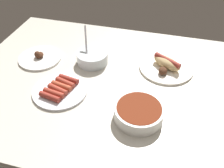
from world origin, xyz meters
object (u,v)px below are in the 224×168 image
Objects in this scene: bowl_chili at (139,112)px; plate_hotdog_assembled at (166,66)px; bowl_coleslaw at (92,57)px; plate_sausages at (60,89)px; plate_grilled_meat at (40,57)px.

plate_hotdog_assembled is (-6.84, -31.23, -1.01)cm from bowl_chili.
bowl_coleslaw reaches higher than plate_sausages.
plate_hotdog_assembled is at bearing -102.35° from bowl_chili.
plate_hotdog_assembled is (-33.20, -3.58, -1.14)cm from bowl_coleslaw.
plate_sausages is (32.59, -5.40, -1.74)cm from bowl_chili.
plate_grilled_meat is 58.29cm from plate_hotdog_assembled.
plate_hotdog_assembled is 1.09× the size of plate_sausages.
bowl_coleslaw is 0.67× the size of plate_sausages.
bowl_chili is 1.20× the size of bowl_coleslaw.
bowl_coleslaw reaches higher than plate_hotdog_assembled.
plate_grilled_meat is at bearing 9.01° from bowl_coleslaw.
plate_grilled_meat reaches higher than plate_sausages.
plate_grilled_meat is 25.00cm from bowl_coleslaw.
plate_sausages is (-18.37, 18.35, 0.26)cm from plate_grilled_meat.
bowl_coleslaw is (26.36, -27.65, 0.13)cm from bowl_chili.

